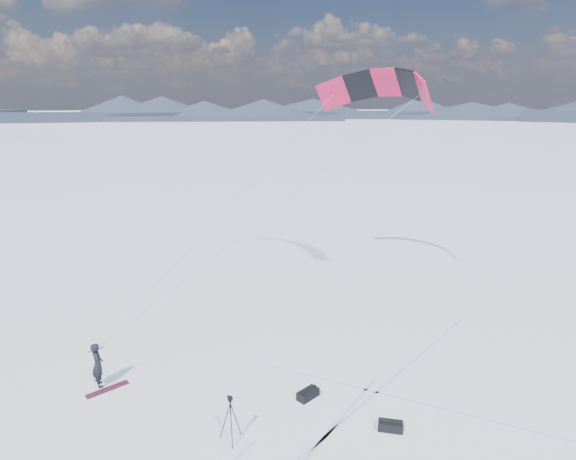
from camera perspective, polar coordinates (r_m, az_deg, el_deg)
ground at (r=15.82m, az=-6.74°, el=-22.15°), size 1800.00×1800.00×0.00m
horizon_hills at (r=14.16m, az=-7.13°, el=-11.80°), size 704.84×706.81×8.12m
snow_tracks at (r=15.41m, az=-14.27°, el=-23.70°), size 13.93×9.84×0.01m
snowkiter at (r=18.74m, az=-21.39°, el=-16.76°), size 0.41×0.60×1.60m
snowboard at (r=18.39m, az=-20.62°, el=-17.25°), size 1.47×0.55×0.04m
tripod at (r=14.79m, az=-6.84°, el=-20.69°), size 0.62×0.64×1.44m
gear_bag_a at (r=16.86m, az=2.38°, el=-18.84°), size 0.83×0.54×0.34m
gear_bag_b at (r=15.83m, az=12.04°, el=-21.74°), size 0.78×0.75×0.33m
power_kite at (r=24.66m, az=10.76°, el=16.11°), size 15.57×6.68×9.81m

